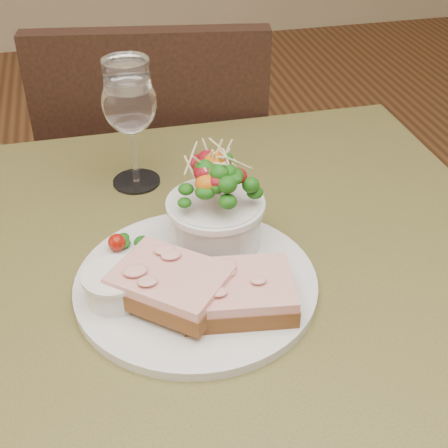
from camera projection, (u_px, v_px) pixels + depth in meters
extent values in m
cube|color=#453C1D|center=(219.00, 285.00, 0.77)|extent=(0.80, 0.80, 0.04)
cylinder|color=black|center=(7.00, 347.00, 1.19)|extent=(0.05, 0.05, 0.71)
cylinder|color=black|center=(340.00, 291.00, 1.32)|extent=(0.05, 0.05, 0.71)
cube|color=black|center=(162.00, 195.00, 1.45)|extent=(0.48, 0.48, 0.04)
cube|color=black|center=(154.00, 149.00, 1.16)|extent=(0.42, 0.11, 0.45)
cube|color=black|center=(167.00, 270.00, 1.58)|extent=(0.41, 0.41, 0.45)
cylinder|color=silver|center=(196.00, 284.00, 0.73)|extent=(0.28, 0.28, 0.01)
cube|color=#502B15|center=(238.00, 296.00, 0.69)|extent=(0.13, 0.11, 0.02)
cube|color=beige|center=(238.00, 285.00, 0.68)|extent=(0.13, 0.10, 0.01)
cube|color=#502B15|center=(171.00, 288.00, 0.69)|extent=(0.15, 0.15, 0.02)
cube|color=beige|center=(170.00, 277.00, 0.68)|extent=(0.15, 0.14, 0.01)
cylinder|color=silver|center=(114.00, 286.00, 0.69)|extent=(0.06, 0.06, 0.04)
cylinder|color=olive|center=(113.00, 276.00, 0.68)|extent=(0.06, 0.06, 0.01)
cylinder|color=silver|center=(216.00, 222.00, 0.77)|extent=(0.11, 0.11, 0.06)
ellipsoid|color=#10370A|center=(215.00, 183.00, 0.74)|extent=(0.10, 0.10, 0.06)
ellipsoid|color=#10370A|center=(128.00, 239.00, 0.78)|extent=(0.04, 0.04, 0.01)
sphere|color=maroon|center=(117.00, 242.00, 0.77)|extent=(0.02, 0.02, 0.02)
cylinder|color=white|center=(137.00, 181.00, 0.92)|extent=(0.07, 0.07, 0.00)
cylinder|color=white|center=(134.00, 154.00, 0.90)|extent=(0.01, 0.01, 0.09)
ellipsoid|color=white|center=(129.00, 102.00, 0.85)|extent=(0.08, 0.08, 0.09)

